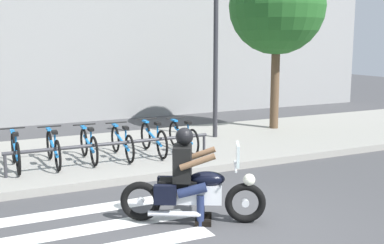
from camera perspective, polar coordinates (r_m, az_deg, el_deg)
name	(u,v)px	position (r m, az deg, el deg)	size (l,w,h in m)	color
ground_plane	(213,230)	(7.20, 2.40, -12.35)	(48.00, 48.00, 0.00)	#424244
sidewalk	(113,154)	(11.47, -9.14, -3.67)	(24.00, 4.40, 0.15)	gray
crosswalk_stripe_3	(97,228)	(7.40, -10.93, -11.88)	(2.80, 0.40, 0.01)	white
crosswalk_stripe_4	(83,210)	(8.12, -12.43, -9.93)	(2.80, 0.40, 0.01)	white
motorcycle	(193,193)	(7.34, 0.16, -8.15)	(1.95, 1.14, 1.20)	black
rider	(188,169)	(7.25, -0.47, -5.40)	(0.77, 0.71, 1.42)	black
bicycle_0	(16,152)	(10.28, -19.71, -3.23)	(0.48, 1.68, 0.77)	black
bicycle_1	(53,148)	(10.38, -15.73, -2.95)	(0.48, 1.69, 0.75)	black
bicycle_2	(89,145)	(10.53, -11.84, -2.63)	(0.48, 1.57, 0.74)	black
bicycle_3	(122,142)	(10.72, -8.08, -2.34)	(0.48, 1.69, 0.72)	black
bicycle_4	(153,139)	(10.96, -4.47, -1.94)	(0.48, 1.69, 0.76)	black
bicycle_5	(183,136)	(11.24, -1.03, -1.68)	(0.48, 1.69, 0.72)	black
bike_rack	(113,145)	(10.08, -9.08, -2.64)	(4.23, 0.07, 0.49)	#333338
street_lamp	(216,48)	(12.65, 2.75, 8.48)	(0.28, 0.28, 3.98)	#2D2D33
tree_near_rack	(277,7)	(14.15, 9.81, 12.99)	(2.66, 2.66, 4.90)	brown
building_backdrop	(57,5)	(16.74, -15.33, 12.91)	(24.00, 1.20, 7.48)	gray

